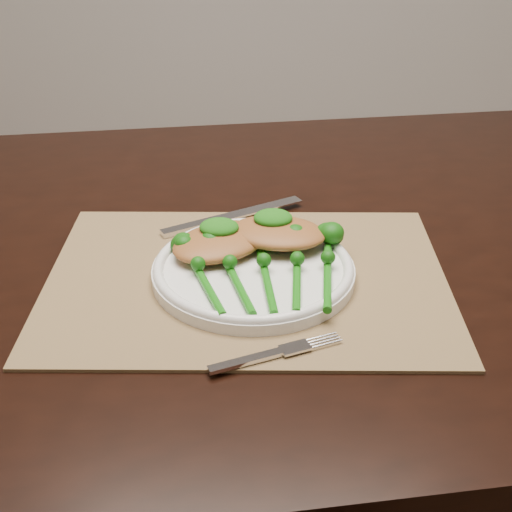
{
  "coord_description": "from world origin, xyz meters",
  "views": [
    {
      "loc": [
        0.08,
        -0.9,
        1.2
      ],
      "look_at": [
        0.07,
        -0.17,
        0.78
      ],
      "focal_mm": 50.0,
      "sensor_mm": 36.0,
      "label": 1
    }
  ],
  "objects_px": {
    "dining_table": "(246,444)",
    "placemat": "(247,279)",
    "chicken_fillet_left": "(221,242)",
    "broccolini_bundle": "(266,277)",
    "dinner_plate": "(253,269)"
  },
  "relations": [
    {
      "from": "chicken_fillet_left",
      "to": "dinner_plate",
      "type": "bearing_deg",
      "value": -81.08
    },
    {
      "from": "dinner_plate",
      "to": "chicken_fillet_left",
      "type": "height_order",
      "value": "chicken_fillet_left"
    },
    {
      "from": "broccolini_bundle",
      "to": "dining_table",
      "type": "bearing_deg",
      "value": 95.66
    },
    {
      "from": "dinner_plate",
      "to": "chicken_fillet_left",
      "type": "bearing_deg",
      "value": 137.46
    },
    {
      "from": "placemat",
      "to": "broccolini_bundle",
      "type": "relative_size",
      "value": 2.35
    },
    {
      "from": "dining_table",
      "to": "chicken_fillet_left",
      "type": "relative_size",
      "value": 13.41
    },
    {
      "from": "chicken_fillet_left",
      "to": "broccolini_bundle",
      "type": "xyz_separation_m",
      "value": [
        0.06,
        -0.07,
        -0.01
      ]
    },
    {
      "from": "dining_table",
      "to": "chicken_fillet_left",
      "type": "distance_m",
      "value": 0.41
    },
    {
      "from": "dining_table",
      "to": "placemat",
      "type": "distance_m",
      "value": 0.39
    },
    {
      "from": "dinner_plate",
      "to": "placemat",
      "type": "bearing_deg",
      "value": -174.92
    },
    {
      "from": "broccolini_bundle",
      "to": "chicken_fillet_left",
      "type": "bearing_deg",
      "value": 122.25
    },
    {
      "from": "chicken_fillet_left",
      "to": "broccolini_bundle",
      "type": "relative_size",
      "value": 0.63
    },
    {
      "from": "placemat",
      "to": "dinner_plate",
      "type": "height_order",
      "value": "dinner_plate"
    },
    {
      "from": "dining_table",
      "to": "dinner_plate",
      "type": "distance_m",
      "value": 0.4
    },
    {
      "from": "dining_table",
      "to": "chicken_fillet_left",
      "type": "bearing_deg",
      "value": -121.24
    }
  ]
}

